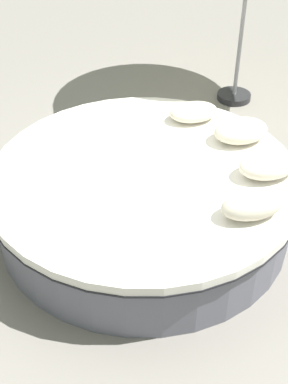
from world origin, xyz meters
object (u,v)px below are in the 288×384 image
Objects in this scene: round_bed at (144,196)px; throw_pillow_1 at (269,165)px; throw_pillow_2 at (241,131)px; throw_pillow_0 at (252,205)px; throw_pillow_3 at (194,112)px.

round_bed is 5.12× the size of throw_pillow_1.
round_bed is 1.12m from throw_pillow_2.
throw_pillow_0 is at bearing -129.67° from throw_pillow_1.
throw_pillow_2 is (1.02, 0.21, 0.40)m from round_bed.
throw_pillow_3 is (0.74, 0.71, 0.38)m from round_bed.
throw_pillow_1 is (0.37, 0.45, 0.00)m from throw_pillow_0.
throw_pillow_2 reaches higher than throw_pillow_3.
round_bed is 1.09m from throw_pillow_3.
throw_pillow_0 is at bearing -110.48° from throw_pillow_2.
throw_pillow_0 is 1.05× the size of throw_pillow_3.
throw_pillow_1 is 1.03× the size of throw_pillow_2.
throw_pillow_1 reaches higher than throw_pillow_2.
throw_pillow_3 is (-0.27, 1.08, -0.02)m from throw_pillow_1.
round_bed is at bearing 127.71° from throw_pillow_0.
throw_pillow_3 is (0.10, 1.53, -0.02)m from throw_pillow_0.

